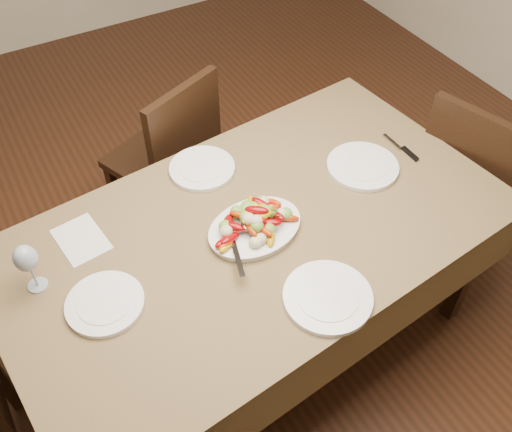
{
  "coord_description": "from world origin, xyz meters",
  "views": [
    {
      "loc": [
        -0.61,
        -1.24,
        2.29
      ],
      "look_at": [
        0.07,
        -0.05,
        0.82
      ],
      "focal_mm": 40.0,
      "sensor_mm": 36.0,
      "label": 1
    }
  ],
  "objects": [
    {
      "name": "chair_right",
      "position": [
        1.23,
        -0.08,
        0.47
      ],
      "size": [
        0.52,
        0.52,
        0.95
      ],
      "primitive_type": null,
      "rotation": [
        0.0,
        0.0,
        1.84
      ],
      "color": "black",
      "rests_on": "ground"
    },
    {
      "name": "serving_platter",
      "position": [
        0.06,
        -0.06,
        0.77
      ],
      "size": [
        0.37,
        0.29,
        0.02
      ],
      "primitive_type": "ellipsoid",
      "rotation": [
        0.0,
        0.0,
        0.1
      ],
      "color": "white",
      "rests_on": "dining_table"
    },
    {
      "name": "plate_right",
      "position": [
        0.6,
        0.02,
        0.77
      ],
      "size": [
        0.28,
        0.28,
        0.02
      ],
      "primitive_type": "cylinder",
      "color": "white",
      "rests_on": "dining_table"
    },
    {
      "name": "plate_far",
      "position": [
        0.04,
        0.32,
        0.77
      ],
      "size": [
        0.26,
        0.26,
        0.02
      ],
      "primitive_type": "cylinder",
      "color": "white",
      "rests_on": "dining_table"
    },
    {
      "name": "floor",
      "position": [
        0.0,
        0.0,
        0.0
      ],
      "size": [
        6.0,
        6.0,
        0.0
      ],
      "primitive_type": "plane",
      "color": "#381E11",
      "rests_on": "ground"
    },
    {
      "name": "chair_far",
      "position": [
        0.03,
        0.79,
        0.47
      ],
      "size": [
        0.55,
        0.55,
        0.95
      ],
      "primitive_type": null,
      "rotation": [
        0.0,
        0.0,
        3.53
      ],
      "color": "black",
      "rests_on": "ground"
    },
    {
      "name": "dining_table",
      "position": [
        0.07,
        -0.05,
        0.38
      ],
      "size": [
        1.94,
        1.22,
        0.76
      ],
      "primitive_type": "cube",
      "rotation": [
        0.0,
        0.0,
        0.1
      ],
      "color": "brown",
      "rests_on": "ground"
    },
    {
      "name": "wine_glass",
      "position": [
        -0.68,
        0.09,
        0.86
      ],
      "size": [
        0.08,
        0.08,
        0.2
      ],
      "primitive_type": null,
      "color": "#8C99A5",
      "rests_on": "dining_table"
    },
    {
      "name": "table_knife",
      "position": [
        0.81,
        0.02,
        0.76
      ],
      "size": [
        0.02,
        0.2,
        0.01
      ],
      "primitive_type": null,
      "rotation": [
        0.0,
        0.0,
        -0.0
      ],
      "color": "#9EA0A8",
      "rests_on": "dining_table"
    },
    {
      "name": "roasted_vegetables",
      "position": [
        0.06,
        -0.06,
        0.83
      ],
      "size": [
        0.3,
        0.22,
        0.09
      ],
      "primitive_type": null,
      "rotation": [
        0.0,
        0.0,
        0.1
      ],
      "color": "#7D0205",
      "rests_on": "serving_platter"
    },
    {
      "name": "menu_card",
      "position": [
        -0.49,
        0.21,
        0.76
      ],
      "size": [
        0.17,
        0.23,
        0.0
      ],
      "primitive_type": "cube",
      "rotation": [
        0.0,
        0.0,
        0.12
      ],
      "color": "silver",
      "rests_on": "dining_table"
    },
    {
      "name": "plate_left",
      "position": [
        -0.51,
        -0.1,
        0.77
      ],
      "size": [
        0.25,
        0.25,
        0.02
      ],
      "primitive_type": "cylinder",
      "color": "white",
      "rests_on": "dining_table"
    },
    {
      "name": "plate_near",
      "position": [
        0.12,
        -0.43,
        0.77
      ],
      "size": [
        0.29,
        0.29,
        0.02
      ],
      "primitive_type": "cylinder",
      "color": "white",
      "rests_on": "dining_table"
    },
    {
      "name": "serving_spoon",
      "position": [
        0.0,
        -0.11,
        0.81
      ],
      "size": [
        0.29,
        0.14,
        0.03
      ],
      "primitive_type": null,
      "rotation": [
        0.0,
        0.0,
        -0.31
      ],
      "color": "#9EA0A8",
      "rests_on": "serving_platter"
    }
  ]
}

